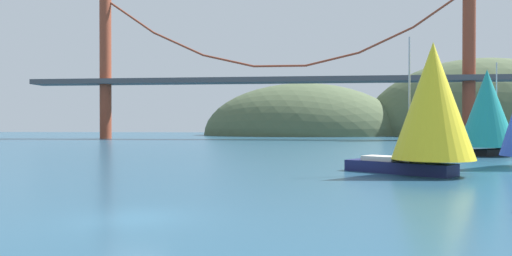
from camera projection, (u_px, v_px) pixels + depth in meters
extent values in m
plane|color=navy|center=(133.00, 218.00, 18.56)|extent=(360.00, 360.00, 0.00)
ellipsoid|color=#4C5B3D|center=(484.00, 136.00, 146.20)|extent=(73.82, 44.00, 47.33)
ellipsoid|color=#4C5B3D|center=(303.00, 135.00, 152.20)|extent=(63.38, 44.00, 32.95)
cylinder|color=brown|center=(106.00, 69.00, 117.50)|extent=(2.80, 2.80, 34.21)
cylinder|color=brown|center=(469.00, 64.00, 108.15)|extent=(2.80, 2.80, 34.21)
cube|color=#47474C|center=(280.00, 80.00, 112.86)|extent=(121.65, 6.00, 1.20)
cylinder|color=brown|center=(129.00, 16.00, 116.72)|extent=(12.52, 0.50, 8.88)
cylinder|color=brown|center=(178.00, 44.00, 115.44)|extent=(12.45, 0.50, 6.10)
cylinder|color=brown|center=(228.00, 61.00, 114.15)|extent=(12.35, 0.50, 3.31)
cylinder|color=brown|center=(280.00, 66.00, 112.83)|extent=(12.24, 0.50, 0.50)
cylinder|color=brown|center=(332.00, 59.00, 111.48)|extent=(12.35, 0.50, 3.31)
cylinder|color=brown|center=(386.00, 40.00, 110.10)|extent=(12.45, 0.50, 6.10)
cylinder|color=brown|center=(441.00, 8.00, 108.70)|extent=(12.52, 0.50, 8.88)
cube|color=#191E4C|center=(399.00, 167.00, 35.54)|extent=(7.77, 6.71, 0.85)
cube|color=beige|center=(381.00, 158.00, 36.53)|extent=(3.10, 2.95, 0.36)
cylinder|color=#B2B2B7|center=(409.00, 100.00, 34.94)|extent=(0.14, 0.14, 9.16)
cone|color=yellow|center=(433.00, 101.00, 33.72)|extent=(8.00, 8.00, 8.28)
cube|color=black|center=(500.00, 152.00, 55.77)|extent=(7.69, 6.45, 0.76)
cube|color=beige|center=(508.00, 147.00, 56.50)|extent=(2.98, 2.76, 0.36)
cylinder|color=#B2B2B7|center=(496.00, 106.00, 55.30)|extent=(0.14, 0.14, 9.98)
cone|color=teal|center=(487.00, 108.00, 54.40)|extent=(8.57, 8.57, 8.78)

